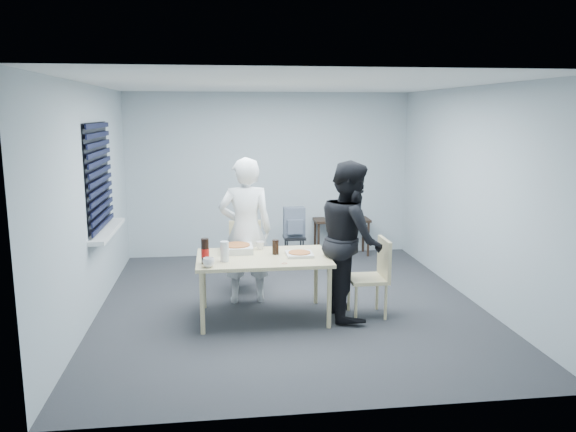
{
  "coord_description": "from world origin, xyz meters",
  "views": [
    {
      "loc": [
        -0.85,
        -6.42,
        2.29
      ],
      "look_at": [
        -0.01,
        0.1,
        1.07
      ],
      "focal_mm": 35.0,
      "sensor_mm": 36.0,
      "label": 1
    }
  ],
  "objects": [
    {
      "name": "pizza_box_a",
      "position": [
        -0.64,
        -0.16,
        0.76
      ],
      "size": [
        0.36,
        0.36,
        0.09
      ],
      "rotation": [
        0.0,
        0.0,
        0.08
      ],
      "color": "silver",
      "rests_on": "dining_table"
    },
    {
      "name": "soda_bottle",
      "position": [
        -0.98,
        -0.62,
        0.84
      ],
      "size": [
        0.09,
        0.09,
        0.27
      ],
      "rotation": [
        0.0,
        0.0,
        -0.07
      ],
      "color": "black",
      "rests_on": "dining_table"
    },
    {
      "name": "papers",
      "position": [
        1.0,
        2.3,
        0.6
      ],
      "size": [
        0.21,
        0.28,
        0.0
      ],
      "primitive_type": "cube",
      "rotation": [
        0.0,
        0.0,
        -0.03
      ],
      "color": "white",
      "rests_on": "side_table"
    },
    {
      "name": "chair_right",
      "position": [
        0.91,
        -0.47,
        0.51
      ],
      "size": [
        0.42,
        0.42,
        0.89
      ],
      "color": "beige",
      "rests_on": "ground"
    },
    {
      "name": "side_table",
      "position": [
        1.15,
        2.28,
        0.51
      ],
      "size": [
        0.89,
        0.4,
        0.59
      ],
      "color": "#301E18",
      "rests_on": "ground"
    },
    {
      "name": "person_white",
      "position": [
        -0.51,
        0.19,
        0.89
      ],
      "size": [
        0.65,
        0.42,
        1.77
      ],
      "primitive_type": "imported",
      "rotation": [
        0.0,
        0.0,
        3.14
      ],
      "color": "white",
      "rests_on": "ground"
    },
    {
      "name": "pizza_box_b",
      "position": [
        0.05,
        -0.41,
        0.73
      ],
      "size": [
        0.29,
        0.29,
        0.04
      ],
      "rotation": [
        0.0,
        0.0,
        -0.18
      ],
      "color": "silver",
      "rests_on": "dining_table"
    },
    {
      "name": "backpack",
      "position": [
        0.3,
        1.74,
        0.66
      ],
      "size": [
        0.32,
        0.23,
        0.45
      ],
      "rotation": [
        0.0,
        0.0,
        -0.2
      ],
      "color": "slate",
      "rests_on": "stool"
    },
    {
      "name": "room",
      "position": [
        -2.2,
        0.4,
        1.44
      ],
      "size": [
        5.0,
        5.0,
        5.0
      ],
      "color": "#2C2D30",
      "rests_on": "ground"
    },
    {
      "name": "mug_a",
      "position": [
        -0.95,
        -0.76,
        0.76
      ],
      "size": [
        0.17,
        0.17,
        0.1
      ],
      "primitive_type": "imported",
      "rotation": [
        0.0,
        0.0,
        0.52
      ],
      "color": "white",
      "rests_on": "dining_table"
    },
    {
      "name": "black_box",
      "position": [
        1.37,
        2.3,
        0.62
      ],
      "size": [
        0.16,
        0.14,
        0.06
      ],
      "primitive_type": "cube",
      "rotation": [
        0.0,
        0.0,
        0.43
      ],
      "color": "black",
      "rests_on": "side_table"
    },
    {
      "name": "cola_glass",
      "position": [
        -0.21,
        -0.32,
        0.8
      ],
      "size": [
        0.1,
        0.1,
        0.17
      ],
      "primitive_type": "cylinder",
      "rotation": [
        0.0,
        0.0,
        -0.38
      ],
      "color": "black",
      "rests_on": "dining_table"
    },
    {
      "name": "person_black",
      "position": [
        0.63,
        -0.42,
        0.89
      ],
      "size": [
        0.47,
        0.86,
        1.77
      ],
      "primitive_type": "imported",
      "rotation": [
        0.0,
        0.0,
        1.57
      ],
      "color": "black",
      "rests_on": "ground"
    },
    {
      "name": "plastic_cups",
      "position": [
        -0.78,
        -0.55,
        0.82
      ],
      "size": [
        0.12,
        0.12,
        0.22
      ],
      "primitive_type": "cylinder",
      "rotation": [
        0.0,
        0.0,
        -0.31
      ],
      "color": "silver",
      "rests_on": "dining_table"
    },
    {
      "name": "dining_table",
      "position": [
        -0.35,
        -0.4,
        0.65
      ],
      "size": [
        1.46,
        0.93,
        0.71
      ],
      "color": "beige",
      "rests_on": "ground"
    },
    {
      "name": "rubber_band",
      "position": [
        -0.15,
        -0.72,
        0.71
      ],
      "size": [
        0.07,
        0.07,
        0.0
      ],
      "primitive_type": "torus",
      "rotation": [
        0.0,
        0.0,
        -0.37
      ],
      "color": "red",
      "rests_on": "dining_table"
    },
    {
      "name": "stool",
      "position": [
        0.3,
        1.76,
        0.33
      ],
      "size": [
        0.32,
        0.32,
        0.44
      ],
      "color": "black",
      "rests_on": "ground"
    },
    {
      "name": "chair_far",
      "position": [
        -0.49,
        0.71,
        0.51
      ],
      "size": [
        0.42,
        0.42,
        0.89
      ],
      "color": "beige",
      "rests_on": "ground"
    },
    {
      "name": "mug_b",
      "position": [
        -0.36,
        -0.06,
        0.76
      ],
      "size": [
        0.1,
        0.1,
        0.09
      ],
      "primitive_type": "imported",
      "color": "white",
      "rests_on": "dining_table"
    }
  ]
}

